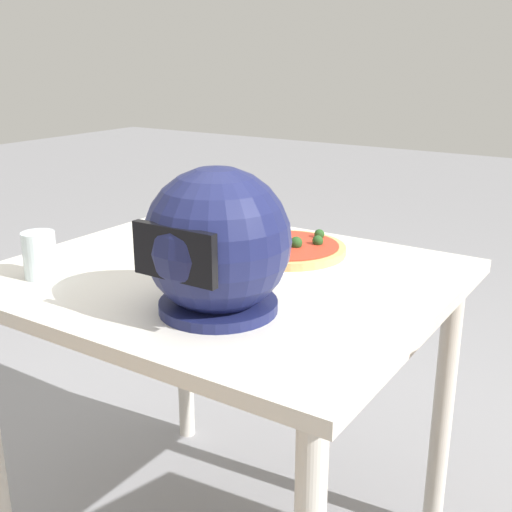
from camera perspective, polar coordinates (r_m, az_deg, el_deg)
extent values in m
cube|color=beige|center=(1.41, -2.95, -1.96)|extent=(0.95, 0.82, 0.03)
cylinder|color=beige|center=(1.70, 16.33, -13.15)|extent=(0.05, 0.05, 0.72)
cylinder|color=beige|center=(2.05, -6.46, -6.96)|extent=(0.05, 0.05, 0.72)
cylinder|color=white|center=(1.50, 2.78, 0.06)|extent=(0.33, 0.33, 0.01)
cylinder|color=tan|center=(1.49, 2.79, 0.61)|extent=(0.27, 0.27, 0.02)
cylinder|color=red|center=(1.49, 2.79, 0.99)|extent=(0.24, 0.24, 0.00)
sphere|color=#234C1E|center=(1.55, 1.15, 2.10)|extent=(0.04, 0.04, 0.04)
sphere|color=#234C1E|center=(1.47, 1.21, 1.22)|extent=(0.03, 0.03, 0.03)
sphere|color=#234C1E|center=(1.50, 5.53, 1.36)|extent=(0.03, 0.03, 0.03)
sphere|color=#234C1E|center=(1.55, 5.67, 1.94)|extent=(0.02, 0.02, 0.02)
sphere|color=#234C1E|center=(1.47, 3.60, 1.18)|extent=(0.03, 0.03, 0.03)
cylinder|color=#E0D172|center=(1.48, 2.16, 1.18)|extent=(0.02, 0.02, 0.01)
cylinder|color=#E0D172|center=(1.49, 2.30, 1.48)|extent=(0.02, 0.02, 0.02)
cylinder|color=#E0D172|center=(1.49, 1.24, 1.42)|extent=(0.03, 0.03, 0.02)
cylinder|color=#E0D172|center=(1.44, -0.26, 0.93)|extent=(0.03, 0.03, 0.02)
cylinder|color=#E0D172|center=(1.57, 1.74, 2.31)|extent=(0.02, 0.02, 0.02)
sphere|color=#191E4C|center=(1.16, -3.49, 1.37)|extent=(0.27, 0.27, 0.27)
cylinder|color=#191E4C|center=(1.20, -3.38, -4.41)|extent=(0.22, 0.22, 0.02)
cube|color=black|center=(1.06, -7.32, 0.20)|extent=(0.17, 0.02, 0.09)
cylinder|color=silver|center=(1.43, -18.74, 0.09)|extent=(0.07, 0.07, 0.10)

